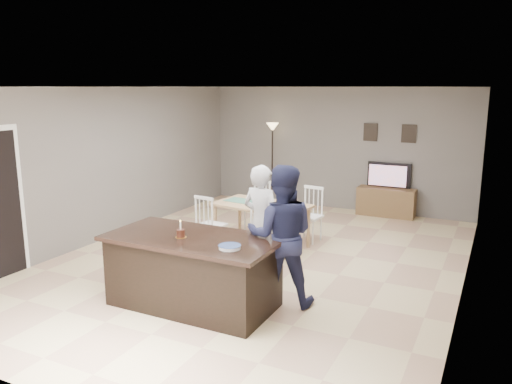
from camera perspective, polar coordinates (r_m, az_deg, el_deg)
The scene contains 13 objects.
floor at distance 7.96m, azimuth 0.14°, elevation -7.90°, with size 8.00×8.00×0.00m, color beige.
room_shell at distance 7.56m, azimuth 0.14°, elevation 4.15°, with size 8.00×8.00×8.00m.
kitchen_island at distance 6.34m, azimuth -7.17°, elevation -8.91°, with size 2.15×1.10×0.90m.
tv_console at distance 10.97m, azimuth 14.63°, elevation -1.11°, with size 1.20×0.40×0.60m, color brown.
television at distance 10.92m, azimuth 14.86°, elevation 1.84°, with size 0.91×0.12×0.53m, color black.
tv_screen_glow at distance 10.85m, azimuth 14.78°, elevation 1.81°, with size 0.78×0.78×0.00m, color #F25C1A.
picture_frames at distance 10.95m, azimuth 15.00°, elevation 6.54°, with size 1.10×0.02×0.38m.
woman at distance 7.02m, azimuth 0.64°, elevation -3.55°, with size 0.60×0.40×1.66m, color silver.
man at distance 6.23m, azimuth 2.90°, elevation -4.98°, with size 0.87×0.67×1.78m, color #1B1F3D.
birthday_cake at distance 6.17m, azimuth -8.60°, elevation -4.68°, with size 0.14×0.14×0.22m.
plate_stack at distance 5.70m, azimuth -3.02°, elevation -6.28°, with size 0.26×0.26×0.04m.
dining_table at distance 8.52m, azimuth 0.63°, elevation -2.21°, with size 1.72×1.96×0.97m.
floor_lamp at distance 11.51m, azimuth 1.88°, elevation 5.79°, with size 0.28×0.28×1.90m.
Camera 1 is at (3.31, -6.72, 2.70)m, focal length 35.00 mm.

